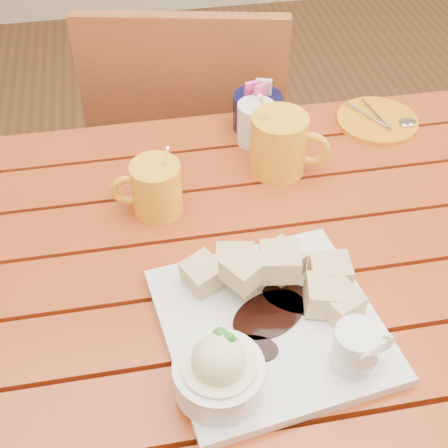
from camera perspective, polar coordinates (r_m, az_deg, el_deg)
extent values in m
cube|color=#A13514|center=(0.84, 3.61, -15.26)|extent=(1.20, 0.11, 0.03)
cube|color=#A13514|center=(0.90, 1.96, -9.14)|extent=(1.20, 0.11, 0.03)
cube|color=#A13514|center=(0.97, 0.59, -3.87)|extent=(1.20, 0.11, 0.03)
cube|color=#A13514|center=(1.05, -0.58, 0.66)|extent=(1.20, 0.11, 0.03)
cube|color=#A13514|center=(1.14, -1.58, 4.53)|extent=(1.20, 0.11, 0.03)
cube|color=#A13514|center=(1.23, -2.44, 7.84)|extent=(1.20, 0.11, 0.03)
cube|color=#A13514|center=(1.27, -2.48, 6.28)|extent=(1.12, 0.04, 0.08)
cylinder|color=#A13514|center=(1.63, 17.46, -1.06)|extent=(0.06, 0.06, 0.72)
cube|color=white|center=(0.87, 4.26, -9.16)|extent=(0.33, 0.33, 0.02)
cube|color=gold|center=(0.85, 1.83, -4.19)|extent=(0.07, 0.07, 0.04)
cube|color=gold|center=(0.87, 10.54, -7.03)|extent=(0.07, 0.07, 0.04)
cube|color=gold|center=(0.91, 9.68, -4.34)|extent=(0.06, 0.06, 0.04)
cube|color=gold|center=(0.88, 9.13, -6.49)|extent=(0.06, 0.06, 0.04)
cube|color=gold|center=(0.87, 5.11, -3.44)|extent=(0.06, 0.06, 0.04)
cube|color=gold|center=(0.89, -1.96, -4.61)|extent=(0.07, 0.07, 0.04)
cube|color=gold|center=(0.91, 1.03, -3.68)|extent=(0.06, 0.06, 0.04)
cube|color=gold|center=(0.91, 5.25, -3.45)|extent=(0.07, 0.07, 0.04)
cylinder|color=white|center=(0.79, -0.48, -13.76)|extent=(0.11, 0.11, 0.05)
cylinder|color=#FFECBB|center=(0.78, -0.48, -13.27)|extent=(0.09, 0.09, 0.03)
sphere|color=#FFECBB|center=(0.76, -0.49, -12.38)|extent=(0.07, 0.07, 0.07)
cone|color=green|center=(0.74, 0.58, -10.48)|extent=(0.04, 0.04, 0.03)
cone|color=green|center=(0.75, -0.44, -10.07)|extent=(0.03, 0.03, 0.03)
cylinder|color=white|center=(0.82, 11.88, -11.00)|extent=(0.06, 0.06, 0.06)
cylinder|color=black|center=(0.80, 12.16, -9.88)|extent=(0.05, 0.05, 0.01)
cone|color=white|center=(0.79, 12.81, -11.71)|extent=(0.02, 0.02, 0.03)
torus|color=white|center=(0.83, 14.08, -10.48)|extent=(0.04, 0.01, 0.04)
cylinder|color=#F8AD1F|center=(1.02, -6.17, 3.28)|extent=(0.08, 0.08, 0.09)
cylinder|color=black|center=(1.00, -6.34, 4.96)|extent=(0.07, 0.07, 0.01)
torus|color=#F8AD1F|center=(1.02, -8.84, 3.09)|extent=(0.06, 0.02, 0.06)
cylinder|color=silver|center=(1.01, -5.59, 5.09)|extent=(0.02, 0.05, 0.12)
cylinder|color=#F8AD1F|center=(1.10, 5.00, 7.29)|extent=(0.10, 0.10, 0.11)
cylinder|color=black|center=(1.07, 5.15, 9.27)|extent=(0.08, 0.08, 0.01)
torus|color=#F8AD1F|center=(1.09, 7.95, 6.80)|extent=(0.07, 0.04, 0.07)
cylinder|color=silver|center=(1.08, 4.13, 9.18)|extent=(0.05, 0.05, 0.14)
cylinder|color=white|center=(1.17, 2.90, 9.17)|extent=(0.07, 0.07, 0.08)
cylinder|color=white|center=(1.15, 2.97, 10.66)|extent=(0.05, 0.05, 0.01)
cone|color=white|center=(1.13, 3.33, 9.38)|extent=(0.03, 0.03, 0.03)
torus|color=white|center=(1.18, 4.85, 9.43)|extent=(0.05, 0.01, 0.05)
cylinder|color=black|center=(1.22, 3.06, 10.22)|extent=(0.09, 0.09, 0.07)
cube|color=#FF459A|center=(1.19, 2.58, 12.01)|extent=(0.03, 0.02, 0.04)
cube|color=white|center=(1.20, 3.66, 12.20)|extent=(0.03, 0.02, 0.04)
cube|color=#FF459A|center=(1.18, 3.34, 11.82)|extent=(0.03, 0.03, 0.04)
cylinder|color=orange|center=(1.28, 13.82, 9.16)|extent=(0.16, 0.16, 0.01)
cylinder|color=silver|center=(1.27, 13.00, 9.66)|extent=(0.06, 0.10, 0.01)
cylinder|color=silver|center=(1.28, 13.75, 9.71)|extent=(0.02, 0.11, 0.01)
ellipsoid|color=silver|center=(1.27, 16.16, 8.90)|extent=(0.02, 0.03, 0.01)
ellipsoid|color=silver|center=(1.27, 16.71, 8.93)|extent=(0.02, 0.03, 0.01)
cube|color=brown|center=(1.68, -2.76, 6.82)|extent=(0.51, 0.51, 0.03)
cylinder|color=brown|center=(1.96, 3.25, 4.56)|extent=(0.04, 0.04, 0.43)
cylinder|color=brown|center=(1.98, -7.56, 4.73)|extent=(0.04, 0.04, 0.43)
cylinder|color=brown|center=(1.69, 3.39, -3.41)|extent=(0.04, 0.04, 0.43)
cylinder|color=brown|center=(1.72, -9.10, -3.11)|extent=(0.04, 0.04, 0.43)
cube|color=brown|center=(1.38, -3.64, 9.98)|extent=(0.43, 0.12, 0.45)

